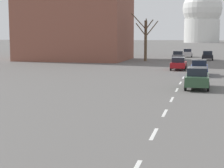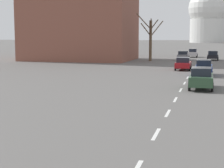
% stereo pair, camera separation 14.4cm
% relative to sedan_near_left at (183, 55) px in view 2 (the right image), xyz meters
% --- Properties ---
extents(lane_stripe_2, '(0.16, 2.00, 0.01)m').
position_rel_sedan_near_left_xyz_m(lane_stripe_2, '(2.46, -51.20, -0.80)').
color(lane_stripe_2, silver).
rests_on(lane_stripe_2, ground_plane).
extents(lane_stripe_3, '(0.16, 2.00, 0.01)m').
position_rel_sedan_near_left_xyz_m(lane_stripe_3, '(2.46, -46.70, -0.80)').
color(lane_stripe_3, silver).
rests_on(lane_stripe_3, ground_plane).
extents(lane_stripe_4, '(0.16, 2.00, 0.01)m').
position_rel_sedan_near_left_xyz_m(lane_stripe_4, '(2.46, -42.20, -0.80)').
color(lane_stripe_4, silver).
rests_on(lane_stripe_4, ground_plane).
extents(lane_stripe_5, '(0.16, 2.00, 0.01)m').
position_rel_sedan_near_left_xyz_m(lane_stripe_5, '(2.46, -37.70, -0.80)').
color(lane_stripe_5, silver).
rests_on(lane_stripe_5, ground_plane).
extents(lane_stripe_6, '(0.16, 2.00, 0.01)m').
position_rel_sedan_near_left_xyz_m(lane_stripe_6, '(2.46, -33.20, -0.80)').
color(lane_stripe_6, silver).
rests_on(lane_stripe_6, ground_plane).
extents(lane_stripe_7, '(0.16, 2.00, 0.01)m').
position_rel_sedan_near_left_xyz_m(lane_stripe_7, '(2.46, -28.70, -0.80)').
color(lane_stripe_7, silver).
rests_on(lane_stripe_7, ground_plane).
extents(sedan_near_left, '(1.90, 4.22, 1.57)m').
position_rel_sedan_near_left_xyz_m(sedan_near_left, '(0.00, 0.00, 0.00)').
color(sedan_near_left, slate).
rests_on(sedan_near_left, ground_plane).
extents(sedan_near_right, '(1.81, 4.56, 1.68)m').
position_rel_sedan_near_left_xyz_m(sedan_near_right, '(3.97, -26.14, 0.04)').
color(sedan_near_right, navy).
rests_on(sedan_near_right, ground_plane).
extents(sedan_mid_centre, '(1.78, 3.95, 1.68)m').
position_rel_sedan_near_left_xyz_m(sedan_mid_centre, '(1.25, 9.36, 0.05)').
color(sedan_mid_centre, '#B7B7BC').
rests_on(sedan_mid_centre, ground_plane).
extents(sedan_far_left, '(1.85, 4.54, 1.70)m').
position_rel_sedan_near_left_xyz_m(sedan_far_left, '(3.97, -36.55, 0.06)').
color(sedan_far_left, '#2D4C33').
rests_on(sedan_far_left, ground_plane).
extents(sedan_far_right, '(1.85, 4.28, 1.57)m').
position_rel_sedan_near_left_xyz_m(sedan_far_right, '(1.42, -20.00, -0.00)').
color(sedan_far_right, maroon).
rests_on(sedan_far_right, ground_plane).
extents(sedan_distant_centre, '(1.91, 4.02, 1.60)m').
position_rel_sedan_near_left_xyz_m(sedan_distant_centre, '(5.03, 0.81, 0.00)').
color(sedan_distant_centre, black).
rests_on(sedan_distant_centre, ground_plane).
extents(bare_tree_left_near, '(4.26, 3.76, 7.93)m').
position_rel_sedan_near_left_xyz_m(bare_tree_left_near, '(-5.13, -4.37, 3.08)').
color(bare_tree_left_near, brown).
rests_on(bare_tree_left_near, ground_plane).
extents(capitol_dome, '(25.24, 25.24, 35.66)m').
position_rel_sedan_near_left_xyz_m(capitol_dome, '(2.46, 186.73, 16.57)').
color(capitol_dome, silver).
rests_on(capitol_dome, ground_plane).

